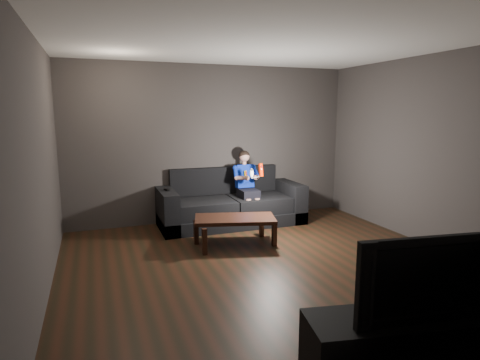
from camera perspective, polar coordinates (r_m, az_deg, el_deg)
name	(u,v)px	position (r m, az deg, el deg)	size (l,w,h in m)	color
floor	(272,269)	(5.05, 4.60, -12.49)	(5.00, 5.00, 0.00)	black
back_wall	(213,144)	(7.04, -3.84, 5.17)	(5.00, 0.04, 2.70)	#3C3735
front_wall	(452,206)	(2.69, 27.96, -3.34)	(5.00, 0.04, 2.70)	#3C3735
left_wall	(36,170)	(4.30, -26.98, 1.24)	(0.04, 5.00, 2.70)	#3C3735
right_wall	(438,152)	(6.19, 26.34, 3.56)	(0.04, 5.00, 2.70)	#3C3735
ceiling	(275,39)	(4.74, 5.06, 19.33)	(5.00, 5.00, 0.02)	silver
sofa	(230,206)	(6.91, -1.45, -3.67)	(2.43, 1.05, 0.94)	black
child	(247,179)	(6.84, 0.93, 0.07)	(0.45, 0.55, 1.10)	black
wii_remote_red	(261,170)	(6.45, 2.99, 1.43)	(0.06, 0.08, 0.21)	red
nunchuk_white	(252,173)	(6.40, 1.67, 0.98)	(0.09, 0.11, 0.16)	white
wii_remote_black	(167,190)	(6.48, -10.41, -1.36)	(0.07, 0.16, 0.03)	black
coffee_table	(235,221)	(5.77, -0.73, -5.85)	(1.24, 0.85, 0.41)	black
media_console	(413,351)	(3.25, 23.36, -21.41)	(1.51, 0.43, 0.54)	black
tv	(419,274)	(3.00, 24.09, -12.12)	(1.02, 0.13, 0.59)	black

